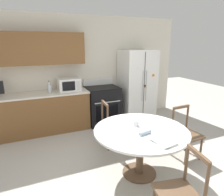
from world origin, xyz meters
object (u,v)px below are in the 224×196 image
(microwave, at_px, (69,84))
(candle_glass, at_px, (136,123))
(counter_bottle, at_px, (50,88))
(dining_chair_far, at_px, (113,125))
(dining_chair_right, at_px, (186,134))
(dining_chair_near, at_px, (180,194))
(oven_range, at_px, (102,105))
(refrigerator, at_px, (137,85))

(microwave, relative_size, candle_glass, 5.56)
(counter_bottle, bearing_deg, dining_chair_far, -49.86)
(dining_chair_far, distance_m, dining_chair_right, 1.33)
(counter_bottle, distance_m, dining_chair_near, 3.32)
(oven_range, xyz_separation_m, microwave, (-0.79, 0.04, 0.58))
(oven_range, distance_m, dining_chair_near, 3.15)
(dining_chair_far, bearing_deg, refrigerator, 138.61)
(counter_bottle, distance_m, candle_glass, 2.27)
(refrigerator, height_order, counter_bottle, refrigerator)
(oven_range, height_order, microwave, microwave)
(refrigerator, distance_m, dining_chair_far, 1.71)
(refrigerator, height_order, dining_chair_far, refrigerator)
(dining_chair_far, xyz_separation_m, candle_glass, (0.03, -0.83, 0.34))
(dining_chair_near, bearing_deg, oven_range, 5.26)
(dining_chair_far, bearing_deg, microwave, -150.65)
(refrigerator, distance_m, dining_chair_right, 2.09)
(microwave, relative_size, dining_chair_near, 0.53)
(refrigerator, relative_size, dining_chair_right, 1.98)
(dining_chair_right, bearing_deg, counter_bottle, -49.28)
(oven_range, bearing_deg, dining_chair_right, -69.56)
(counter_bottle, height_order, dining_chair_near, counter_bottle)
(oven_range, xyz_separation_m, dining_chair_right, (0.77, -2.06, -0.03))
(refrigerator, height_order, dining_chair_right, refrigerator)
(refrigerator, bearing_deg, dining_chair_right, -95.27)
(dining_chair_near, distance_m, candle_glass, 1.18)
(microwave, bearing_deg, candle_glass, -73.85)
(oven_range, height_order, dining_chair_far, oven_range)
(microwave, xyz_separation_m, dining_chair_far, (0.56, -1.22, -0.61))
(dining_chair_right, height_order, candle_glass, dining_chair_right)
(refrigerator, height_order, dining_chair_near, refrigerator)
(microwave, bearing_deg, dining_chair_near, -81.39)
(dining_chair_far, relative_size, dining_chair_near, 1.00)
(counter_bottle, bearing_deg, microwave, 4.24)
(microwave, bearing_deg, oven_range, -2.83)
(oven_range, xyz_separation_m, counter_bottle, (-1.23, 0.01, 0.53))
(oven_range, relative_size, microwave, 2.25)
(dining_chair_right, bearing_deg, refrigerator, -98.57)
(dining_chair_right, bearing_deg, dining_chair_far, -44.75)
(dining_chair_far, relative_size, candle_glass, 10.44)
(candle_glass, bearing_deg, oven_range, 84.25)
(counter_bottle, distance_m, dining_chair_far, 1.65)
(counter_bottle, bearing_deg, dining_chair_right, -45.98)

